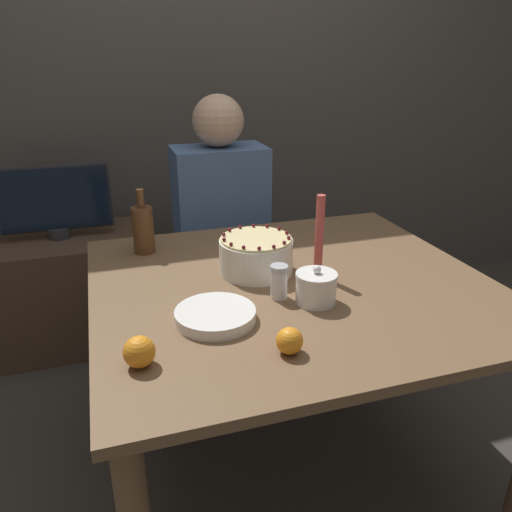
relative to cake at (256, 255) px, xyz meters
name	(u,v)px	position (x,y,z in m)	size (l,w,h in m)	color
ground_plane	(287,457)	(0.09, -0.11, -0.78)	(12.00, 12.00, 0.00)	#3D3833
wall_behind	(196,71)	(0.09, 1.29, 0.52)	(8.00, 0.05, 2.60)	#4C4742
dining_table	(291,310)	(0.09, -0.11, -0.16)	(1.23, 1.13, 0.72)	brown
cake	(256,255)	(0.00, 0.00, 0.00)	(0.24, 0.24, 0.13)	white
sugar_bowl	(316,288)	(0.10, -0.26, -0.01)	(0.12, 0.12, 0.11)	white
sugar_shaker	(279,282)	(0.01, -0.20, -0.01)	(0.05, 0.05, 0.10)	white
plate_stack	(215,315)	(-0.20, -0.27, -0.04)	(0.22, 0.22, 0.03)	white
candle	(319,244)	(0.18, -0.09, 0.05)	(0.06, 0.06, 0.27)	tan
bottle	(143,229)	(-0.33, 0.29, 0.03)	(0.08, 0.08, 0.23)	brown
orange_fruit_0	(139,352)	(-0.41, -0.42, -0.02)	(0.07, 0.07, 0.07)	orange
orange_fruit_1	(289,341)	(-0.07, -0.48, -0.03)	(0.07, 0.07, 0.07)	orange
person_man_blue_shirt	(222,251)	(0.04, 0.66, -0.24)	(0.40, 0.34, 1.23)	#2D2D38
side_cabinet	(69,290)	(-0.67, 1.00, -0.50)	(0.76, 0.49, 0.56)	#4C3828
tv_monitor	(55,201)	(-0.67, 1.01, -0.04)	(0.52, 0.10, 0.35)	#2D2D33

